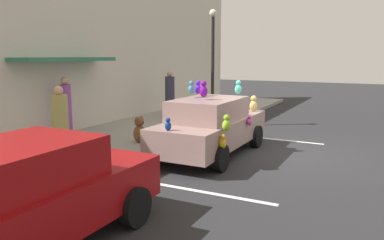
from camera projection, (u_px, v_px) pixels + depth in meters
ground_plane at (284, 154)px, 10.48m from camera, size 60.00×60.00×0.00m
sidewalk at (134, 134)px, 12.72m from camera, size 24.00×4.00×0.15m
storefront_building at (81, 40)px, 13.15m from camera, size 24.00×1.25×6.40m
parking_stripe_front at (266, 138)px, 12.43m from camera, size 0.12×3.60×0.01m
parking_stripe_rear at (190, 189)px, 7.69m from camera, size 0.12×3.60×0.01m
plush_covered_car at (211, 125)px, 10.30m from camera, size 4.35×1.95×2.03m
parked_sedan_behind at (26, 196)px, 5.16m from camera, size 4.00×1.92×1.54m
teddy_bear_on_sidewalk at (139, 130)px, 11.19m from camera, size 0.40×0.33×0.77m
street_lamp_post at (213, 55)px, 14.22m from camera, size 0.28×0.28×4.19m
pedestrian_near_shopfront at (61, 128)px, 8.87m from camera, size 0.38×0.38×1.83m
pedestrian_walking_past at (66, 108)px, 11.89m from camera, size 0.33×0.33×1.88m
pedestrian_by_lamp at (170, 95)px, 15.93m from camera, size 0.40×0.40×1.89m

